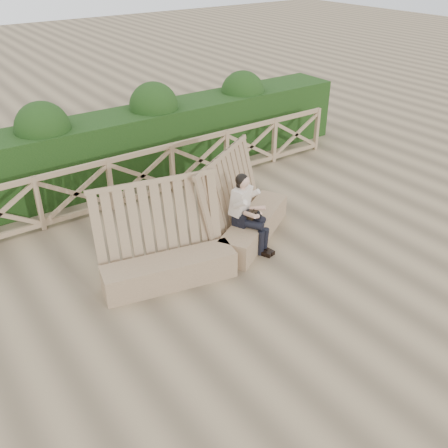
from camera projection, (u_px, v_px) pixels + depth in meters
ground at (244, 280)px, 8.14m from camera, size 60.00×60.00×0.00m
bench at (212, 237)px, 8.52m from camera, size 4.10×1.75×1.59m
woman at (247, 209)px, 8.64m from camera, size 0.56×0.88×1.40m
guardrail at (142, 176)px, 10.34m from camera, size 10.10×0.09×1.10m
hedge at (117, 149)px, 11.09m from camera, size 12.00×1.20×1.50m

